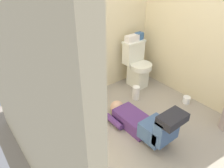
# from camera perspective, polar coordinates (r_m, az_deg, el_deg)

# --- Properties ---
(ground_plane) EXTENTS (2.83, 3.06, 0.04)m
(ground_plane) POSITION_cam_1_polar(r_m,az_deg,el_deg) (2.78, 5.66, -12.00)
(ground_plane) COLOR gray
(wall_back) EXTENTS (2.49, 0.08, 2.40)m
(wall_back) POSITION_cam_1_polar(r_m,az_deg,el_deg) (2.97, -7.94, 17.70)
(wall_back) COLOR beige
(wall_back) RESTS_ON ground_plane
(wall_left) EXTENTS (0.08, 2.06, 2.40)m
(wall_left) POSITION_cam_1_polar(r_m,az_deg,el_deg) (1.59, -25.25, 3.14)
(wall_left) COLOR beige
(wall_left) RESTS_ON ground_plane
(wall_right) EXTENTS (0.08, 2.06, 2.40)m
(wall_right) POSITION_cam_1_polar(r_m,az_deg,el_deg) (3.09, 24.15, 15.96)
(wall_right) COLOR beige
(wall_right) RESTS_ON ground_plane
(toilet) EXTENTS (0.36, 0.46, 0.75)m
(toilet) POSITION_cam_1_polar(r_m,az_deg,el_deg) (3.47, 6.67, 5.17)
(toilet) COLOR silver
(toilet) RESTS_ON ground_plane
(vanity_cabinet) EXTENTS (0.60, 0.53, 0.82)m
(vanity_cabinet) POSITION_cam_1_polar(r_m,az_deg,el_deg) (2.67, -16.98, -3.45)
(vanity_cabinet) COLOR silver
(vanity_cabinet) RESTS_ON ground_plane
(faucet) EXTENTS (0.02, 0.02, 0.10)m
(faucet) POSITION_cam_1_polar(r_m,az_deg,el_deg) (2.58, -19.85, 6.34)
(faucet) COLOR silver
(faucet) RESTS_ON vanity_cabinet
(person_plumber) EXTENTS (0.39, 1.06, 0.52)m
(person_plumber) POSITION_cam_1_polar(r_m,az_deg,el_deg) (2.59, 8.61, -10.28)
(person_plumber) COLOR #512D6B
(person_plumber) RESTS_ON ground_plane
(tissue_box) EXTENTS (0.22, 0.11, 0.10)m
(tissue_box) POSITION_cam_1_polar(r_m,az_deg,el_deg) (3.34, 5.46, 12.21)
(tissue_box) COLOR silver
(tissue_box) RESTS_ON toilet
(toiletry_bag) EXTENTS (0.12, 0.09, 0.11)m
(toiletry_bag) POSITION_cam_1_polar(r_m,az_deg,el_deg) (3.44, 7.34, 12.74)
(toiletry_bag) COLOR #33598C
(toiletry_bag) RESTS_ON toilet
(soap_dispenser) EXTENTS (0.06, 0.06, 0.17)m
(soap_dispenser) POSITION_cam_1_polar(r_m,az_deg,el_deg) (2.51, -23.77, 5.30)
(soap_dispenser) COLOR #3A8C64
(soap_dispenser) RESTS_ON vanity_cabinet
(bottle_green) EXTENTS (0.05, 0.05, 0.18)m
(bottle_green) POSITION_cam_1_polar(r_m,az_deg,el_deg) (2.54, -21.99, 6.55)
(bottle_green) COLOR #48A451
(bottle_green) RESTS_ON vanity_cabinet
(bottle_amber) EXTENTS (0.05, 0.05, 0.13)m
(bottle_amber) POSITION_cam_1_polar(r_m,az_deg,el_deg) (2.57, -20.49, 6.57)
(bottle_amber) COLOR orange
(bottle_amber) RESTS_ON vanity_cabinet
(bottle_clear) EXTENTS (0.04, 0.04, 0.13)m
(bottle_clear) POSITION_cam_1_polar(r_m,az_deg,el_deg) (2.51, -18.64, 6.35)
(bottle_clear) COLOR silver
(bottle_clear) RESTS_ON vanity_cabinet
(bottle_white) EXTENTS (0.05, 0.05, 0.14)m
(bottle_white) POSITION_cam_1_polar(r_m,az_deg,el_deg) (2.59, -17.64, 7.37)
(bottle_white) COLOR white
(bottle_white) RESTS_ON vanity_cabinet
(bottle_pink) EXTENTS (0.05, 0.05, 0.17)m
(bottle_pink) POSITION_cam_1_polar(r_m,az_deg,el_deg) (2.58, -16.36, 7.79)
(bottle_pink) COLOR pink
(bottle_pink) RESTS_ON vanity_cabinet
(paper_towel_roll) EXTENTS (0.11, 0.11, 0.22)m
(paper_towel_roll) POSITION_cam_1_polar(r_m,az_deg,el_deg) (3.22, 6.47, -2.39)
(paper_towel_roll) COLOR white
(paper_towel_roll) RESTS_ON ground_plane
(toilet_paper_roll) EXTENTS (0.11, 0.11, 0.10)m
(toilet_paper_roll) POSITION_cam_1_polar(r_m,az_deg,el_deg) (3.34, 19.49, -4.02)
(toilet_paper_roll) COLOR white
(toilet_paper_roll) RESTS_ON ground_plane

